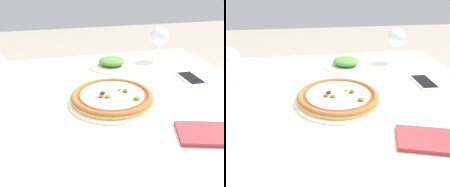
# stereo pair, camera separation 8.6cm
# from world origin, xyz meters

# --- Properties ---
(dining_table) EXTENTS (1.30, 1.09, 0.75)m
(dining_table) POSITION_xyz_m (0.00, 0.00, 0.67)
(dining_table) COLOR #997047
(dining_table) RESTS_ON ground_plane
(pizza_plate) EXTENTS (0.31, 0.31, 0.04)m
(pizza_plate) POSITION_xyz_m (0.09, 0.00, 0.77)
(pizza_plate) COLOR white
(pizza_plate) RESTS_ON dining_table
(wine_glass_far_left) EXTENTS (0.09, 0.09, 0.16)m
(wine_glass_far_left) POSITION_xyz_m (0.44, 0.39, 0.87)
(wine_glass_far_left) COLOR silver
(wine_glass_far_left) RESTS_ON dining_table
(wine_glass_far_right) EXTENTS (0.08, 0.08, 0.15)m
(wine_glass_far_right) POSITION_xyz_m (-0.30, 0.20, 0.86)
(wine_glass_far_right) COLOR silver
(wine_glass_far_right) RESTS_ON dining_table
(cell_phone) EXTENTS (0.07, 0.14, 0.01)m
(cell_phone) POSITION_xyz_m (0.46, 0.10, 0.76)
(cell_phone) COLOR white
(cell_phone) RESTS_ON dining_table
(side_plate) EXTENTS (0.21, 0.21, 0.05)m
(side_plate) POSITION_xyz_m (0.18, 0.34, 0.77)
(side_plate) COLOR white
(side_plate) RESTS_ON dining_table
(napkin_folded) EXTENTS (0.18, 0.15, 0.01)m
(napkin_folded) POSITION_xyz_m (0.29, -0.26, 0.76)
(napkin_folded) COLOR #933338
(napkin_folded) RESTS_ON dining_table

